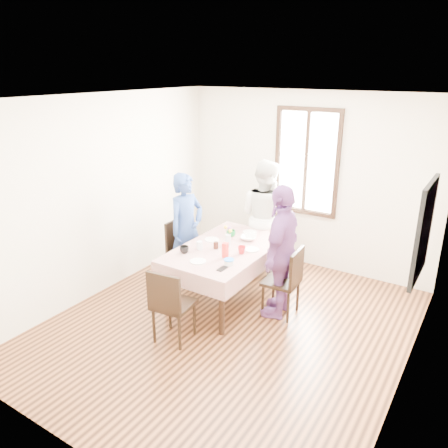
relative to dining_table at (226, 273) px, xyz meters
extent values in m
plane|color=black|center=(0.39, -0.57, -0.38)|extent=(4.50, 4.50, 0.00)
plane|color=beige|center=(0.39, 1.68, 0.98)|extent=(4.00, 0.00, 4.00)
plane|color=beige|center=(2.39, -0.57, 0.98)|extent=(0.00, 4.50, 4.50)
cube|color=black|center=(0.39, 1.66, 1.27)|extent=(1.02, 0.06, 1.62)
cube|color=white|center=(0.39, 1.67, 1.27)|extent=(0.90, 0.02, 1.50)
cube|color=red|center=(2.37, -0.27, 1.18)|extent=(0.04, 0.76, 0.96)
cube|color=black|center=(0.00, 0.00, 0.00)|extent=(0.95, 1.63, 0.75)
cube|color=#5E0704|center=(0.00, 0.00, 0.38)|extent=(1.07, 1.75, 0.01)
cube|color=black|center=(-0.79, 0.15, 0.08)|extent=(0.42, 0.42, 0.91)
cube|color=black|center=(0.79, 0.05, 0.08)|extent=(0.44, 0.44, 0.91)
cube|color=black|center=(0.00, 1.12, 0.08)|extent=(0.49, 0.49, 0.91)
cube|color=black|center=(0.00, -1.12, 0.08)|extent=(0.47, 0.47, 0.91)
imported|color=navy|center=(-0.77, 0.15, 0.44)|extent=(0.49, 0.66, 1.63)
imported|color=silver|center=(0.00, 1.10, 0.49)|extent=(0.99, 0.85, 1.74)
imported|color=#723D7C|center=(0.77, 0.05, 0.48)|extent=(0.54, 1.05, 1.71)
imported|color=black|center=(-0.35, -0.45, 0.43)|extent=(0.13, 0.13, 0.09)
imported|color=red|center=(0.28, -0.07, 0.44)|extent=(0.14, 0.14, 0.10)
imported|color=#0C7226|center=(-0.14, 0.36, 0.43)|extent=(0.12, 0.12, 0.09)
imported|color=white|center=(0.12, 0.38, 0.41)|extent=(0.27, 0.27, 0.05)
cube|color=red|center=(0.17, -0.29, 0.48)|extent=(0.06, 0.06, 0.19)
cylinder|color=white|center=(0.32, -0.44, 0.42)|extent=(0.12, 0.12, 0.06)
cylinder|color=black|center=(-0.08, -0.12, 0.43)|extent=(0.06, 0.06, 0.09)
cylinder|color=silver|center=(-0.25, -0.25, 0.44)|extent=(0.08, 0.08, 0.11)
cube|color=black|center=(0.32, -0.59, 0.39)|extent=(0.08, 0.15, 0.01)
cylinder|color=silver|center=(-0.02, 0.07, 0.46)|extent=(0.07, 0.07, 0.15)
cylinder|color=white|center=(-0.30, 0.11, 0.39)|extent=(0.20, 0.20, 0.01)
cylinder|color=white|center=(0.33, 0.10, 0.39)|extent=(0.20, 0.20, 0.01)
cylinder|color=white|center=(0.00, 0.64, 0.39)|extent=(0.20, 0.20, 0.01)
cylinder|color=white|center=(-0.04, -0.58, 0.39)|extent=(0.20, 0.20, 0.01)
cylinder|color=blue|center=(0.32, -0.44, 0.45)|extent=(0.12, 0.12, 0.01)
camera|label=1|loc=(2.85, -4.52, 2.63)|focal=35.19mm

